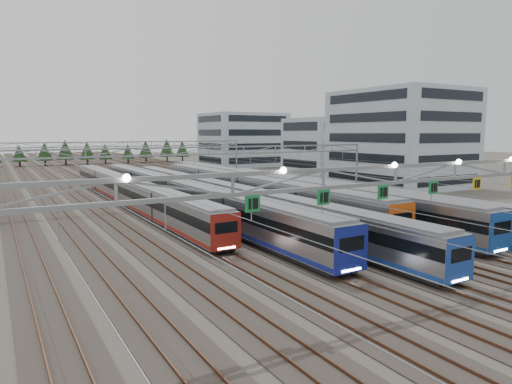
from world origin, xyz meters
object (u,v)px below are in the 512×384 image
train_b (177,194)px  train_e (268,188)px  train_f (344,196)px  gantry_near (456,174)px  train_d (248,190)px  depot_bldg_mid (323,146)px  train_a (128,191)px  gantry_far (128,148)px  depot_bldg_south (400,138)px  train_c (225,197)px  gantry_mid (209,157)px  depot_bldg_north (243,140)px

train_b → train_e: bearing=-1.6°
train_f → gantry_near: (-11.30, -24.09, 5.15)m
train_d → gantry_near: (-2.30, -32.74, 4.82)m
train_b → depot_bldg_mid: depot_bldg_mid is taller
train_a → gantry_far: gantry_far is taller
depot_bldg_south → depot_bldg_mid: depot_bldg_south is taller
train_b → train_d: size_ratio=1.24×
train_f → depot_bldg_mid: size_ratio=3.48×
train_c → depot_bldg_mid: (45.80, 38.76, 4.70)m
train_b → train_c: 6.55m
train_c → train_f: size_ratio=1.18×
depot_bldg_south → train_e: bearing=-169.7°
gantry_mid → gantry_far: (0.00, 45.00, 0.00)m
train_c → depot_bldg_mid: size_ratio=4.11×
gantry_far → train_d: bearing=-87.5°
train_c → gantry_far: (2.25, 54.59, 4.41)m
train_e → gantry_near: gantry_near is taller
train_c → depot_bldg_south: 43.12m
gantry_mid → gantry_far: size_ratio=1.00×
train_f → depot_bldg_south: size_ratio=2.53×
train_c → train_f: bearing=-25.5°
train_a → depot_bldg_mid: size_ratio=3.76×
train_c → depot_bldg_north: (40.86, 70.51, 5.80)m
train_d → train_e: train_d is taller
depot_bldg_north → depot_bldg_south: bearing=-89.6°
train_c → gantry_far: bearing=87.6°
gantry_far → depot_bldg_north: bearing=22.4°
train_f → gantry_mid: size_ratio=0.99×
train_d → gantry_far: 52.59m
gantry_far → depot_bldg_mid: depot_bldg_mid is taller
train_e → depot_bldg_south: 33.52m
depot_bldg_mid → train_c: bearing=-139.8°
gantry_near → train_f: bearing=64.9°
train_b → train_f: size_ratio=1.18×
depot_bldg_north → train_b: bearing=-124.6°
train_d → train_e: 5.00m
depot_bldg_mid → train_f: bearing=-125.6°
gantry_mid → depot_bldg_mid: size_ratio=3.52×
depot_bldg_north → gantry_near: bearing=-110.9°
gantry_far → depot_bldg_north: depot_bldg_north is taller
train_c → train_d: size_ratio=1.25×
train_e → gantry_far: bearing=97.7°
train_b → train_e: 13.50m
train_e → gantry_near: 35.92m
train_a → gantry_far: 44.67m
gantry_near → train_c: bearing=94.1°
train_d → depot_bldg_north: 77.57m
train_f → depot_bldg_mid: 55.76m
train_b → train_e: (13.50, -0.37, 0.01)m
depot_bldg_north → train_d: bearing=-118.0°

